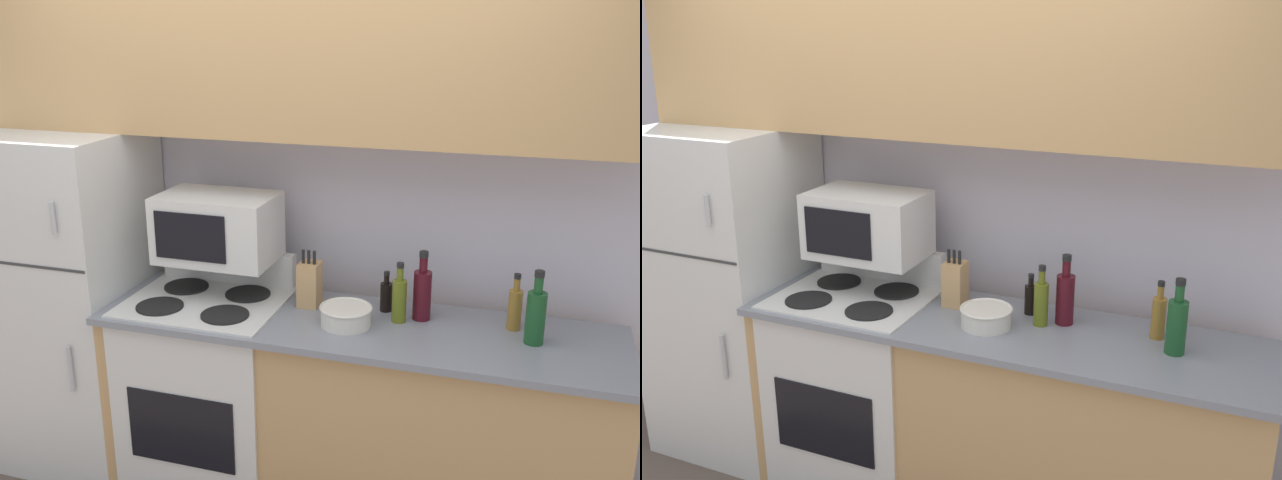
# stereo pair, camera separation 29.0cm
# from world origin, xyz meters

# --- Properties ---
(wall_back) EXTENTS (8.00, 0.05, 2.55)m
(wall_back) POSITION_xyz_m (0.00, 0.72, 1.27)
(wall_back) COLOR silver
(wall_back) RESTS_ON ground_plane
(lower_cabinets) EXTENTS (2.20, 0.61, 0.93)m
(lower_cabinets) POSITION_xyz_m (0.35, 0.28, 0.47)
(lower_cabinets) COLOR tan
(lower_cabinets) RESTS_ON ground_plane
(refrigerator) EXTENTS (0.71, 0.71, 1.66)m
(refrigerator) POSITION_xyz_m (-1.10, 0.34, 0.83)
(refrigerator) COLOR silver
(refrigerator) RESTS_ON ground_plane
(upper_cabinets) EXTENTS (2.90, 0.35, 0.74)m
(upper_cabinets) POSITION_xyz_m (0.00, 0.51, 2.03)
(upper_cabinets) COLOR tan
(upper_cabinets) RESTS_ON refrigerator
(stove) EXTENTS (0.69, 0.59, 1.10)m
(stove) POSITION_xyz_m (-0.34, 0.27, 0.49)
(stove) COLOR silver
(stove) RESTS_ON ground_plane
(microwave) EXTENTS (0.51, 0.34, 0.30)m
(microwave) POSITION_xyz_m (-0.31, 0.38, 1.26)
(microwave) COLOR silver
(microwave) RESTS_ON stove
(knife_block) EXTENTS (0.09, 0.10, 0.26)m
(knife_block) POSITION_xyz_m (0.11, 0.38, 1.03)
(knife_block) COLOR tan
(knife_block) RESTS_ON lower_cabinets
(bowl) EXTENTS (0.22, 0.22, 0.08)m
(bowl) POSITION_xyz_m (0.32, 0.23, 0.98)
(bowl) COLOR silver
(bowl) RESTS_ON lower_cabinets
(bottle_soy_sauce) EXTENTS (0.05, 0.05, 0.18)m
(bottle_soy_sauce) POSITION_xyz_m (0.45, 0.42, 1.00)
(bottle_soy_sauce) COLOR black
(bottle_soy_sauce) RESTS_ON lower_cabinets
(bottle_olive_oil) EXTENTS (0.06, 0.06, 0.26)m
(bottle_olive_oil) POSITION_xyz_m (0.53, 0.33, 1.04)
(bottle_olive_oil) COLOR #5B6619
(bottle_olive_oil) RESTS_ON lower_cabinets
(bottle_wine_green) EXTENTS (0.08, 0.08, 0.30)m
(bottle_wine_green) POSITION_xyz_m (1.07, 0.28, 1.05)
(bottle_wine_green) COLOR #194C23
(bottle_wine_green) RESTS_ON lower_cabinets
(bottle_vinegar) EXTENTS (0.06, 0.06, 0.24)m
(bottle_vinegar) POSITION_xyz_m (0.99, 0.39, 1.03)
(bottle_vinegar) COLOR olive
(bottle_vinegar) RESTS_ON lower_cabinets
(bottle_wine_red) EXTENTS (0.08, 0.08, 0.30)m
(bottle_wine_red) POSITION_xyz_m (0.61, 0.38, 1.05)
(bottle_wine_red) COLOR #470F19
(bottle_wine_red) RESTS_ON lower_cabinets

